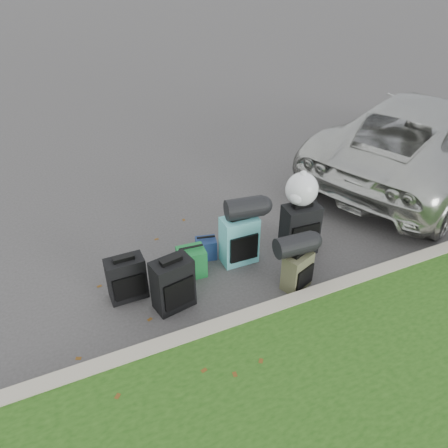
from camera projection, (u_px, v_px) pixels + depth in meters
name	position (u px, v px, depth m)	size (l,w,h in m)	color
ground	(237.00, 264.00, 5.79)	(120.00, 120.00, 0.00)	#383535
curb	(275.00, 309.00, 4.99)	(120.00, 0.18, 0.15)	#9E937F
suv	(424.00, 137.00, 7.62)	(2.34, 5.07, 1.41)	#B7B7B2
suitcase_small_black	(127.00, 279.00, 5.13)	(0.44, 0.24, 0.55)	black
suitcase_large_black_left	(173.00, 284.00, 4.97)	(0.45, 0.27, 0.65)	black
suitcase_olive	(297.00, 271.00, 5.29)	(0.36, 0.22, 0.49)	#3D3D28
suitcase_teal	(239.00, 240.00, 5.68)	(0.47, 0.28, 0.67)	teal
suitcase_large_black_right	(300.00, 229.00, 5.84)	(0.48, 0.29, 0.72)	black
tote_green	(192.00, 262.00, 5.52)	(0.34, 0.27, 0.39)	#197030
tote_navy	(206.00, 248.00, 5.85)	(0.27, 0.21, 0.29)	navy
duffel_left	(295.00, 245.00, 5.11)	(0.25, 0.25, 0.47)	black
duffel_right	(245.00, 208.00, 5.45)	(0.27, 0.27, 0.48)	black
trash_bag	(302.00, 189.00, 5.58)	(0.43, 0.43, 0.43)	white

